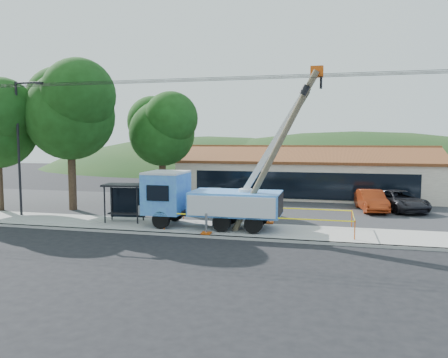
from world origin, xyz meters
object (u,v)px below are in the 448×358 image
Objects in this scene: car_red at (371,212)px; car_white at (160,202)px; leaning_pole at (278,145)px; utility_truck at (208,198)px; bus_shelter at (125,194)px; car_silver at (216,209)px; car_dark at (398,212)px.

car_white is at bearing 169.04° from car_red.
utility_truck is at bearing 171.68° from leaning_pole.
car_silver is at bearing 52.31° from bus_shelter.
leaning_pole is 10.75m from car_silver.
car_red is at bearing 40.82° from utility_truck.
utility_truck reaches higher than leaning_pole.
utility_truck is 5.49m from bus_shelter.
car_silver is 11.25m from car_red.
bus_shelter reaches higher than car_red.
leaning_pole is 1.93× the size of car_red.
bus_shelter is 19.34m from car_dark.
car_dark is at bearing 10.01° from car_red.
car_silver is 13.25m from car_dark.
car_white is at bearing 92.06° from bus_shelter.
car_red is at bearing -21.58° from car_silver.
leaning_pole reaches higher than car_dark.
car_red is at bearing 173.58° from car_dark.
car_dark is at bearing -82.64° from car_white.
car_white is 0.85× the size of car_dark.
bus_shelter is at bearing -160.39° from car_red.
car_red is 2.04m from car_dark.
utility_truck is at bearing -11.08° from bus_shelter.
car_white is (-5.41, 2.11, 0.00)m from car_silver.
car_silver is 1.04× the size of car_white.
car_dark is (18.52, -0.19, 0.00)m from car_white.
leaning_pole is at bearing -8.32° from utility_truck.
utility_truck is at bearing -166.75° from car_dark.
leaning_pole is 13.27m from car_dark.
bus_shelter is (-9.61, 1.05, -3.08)m from leaning_pole.
car_red is (11.18, 1.28, 0.00)m from car_silver.
bus_shelter reaches higher than car_silver.
utility_truck is at bearing -135.85° from car_white.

